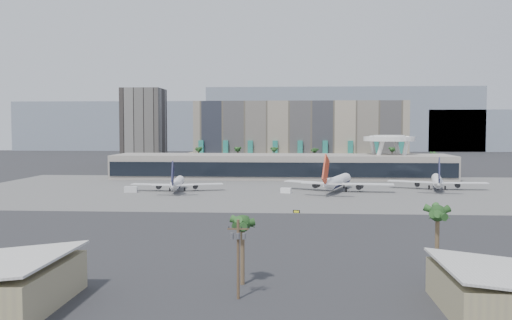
# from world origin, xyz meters

# --- Properties ---
(ground) EXTENTS (900.00, 900.00, 0.00)m
(ground) POSITION_xyz_m (0.00, 0.00, 0.00)
(ground) COLOR #232326
(ground) RESTS_ON ground
(apron_pad) EXTENTS (260.00, 130.00, 0.06)m
(apron_pad) POSITION_xyz_m (0.00, 55.00, 0.03)
(apron_pad) COLOR #5B5B59
(apron_pad) RESTS_ON ground
(mountain_ridge) EXTENTS (680.00, 60.00, 70.00)m
(mountain_ridge) POSITION_xyz_m (27.88, 470.00, 29.89)
(mountain_ridge) COLOR gray
(mountain_ridge) RESTS_ON ground
(hotel) EXTENTS (140.00, 30.00, 42.00)m
(hotel) POSITION_xyz_m (10.00, 174.41, 16.81)
(hotel) COLOR tan
(hotel) RESTS_ON ground
(office_tower) EXTENTS (30.00, 30.00, 52.00)m
(office_tower) POSITION_xyz_m (-95.00, 200.00, 22.94)
(office_tower) COLOR black
(office_tower) RESTS_ON ground
(terminal) EXTENTS (170.00, 32.50, 14.50)m
(terminal) POSITION_xyz_m (0.00, 109.84, 6.52)
(terminal) COLOR #A49B90
(terminal) RESTS_ON ground
(saucer_structure) EXTENTS (26.00, 26.00, 21.89)m
(saucer_structure) POSITION_xyz_m (55.00, 116.00, 18.45)
(saucer_structure) COLOR white
(saucer_structure) RESTS_ON ground
(palm_row) EXTENTS (157.80, 2.80, 13.10)m
(palm_row) POSITION_xyz_m (7.00, 145.00, 10.50)
(palm_row) COLOR brown
(palm_row) RESTS_ON ground
(utility_pole) EXTENTS (3.20, 0.85, 12.00)m
(utility_pole) POSITION_xyz_m (-2.00, -96.09, 7.14)
(utility_pole) COLOR #4C3826
(utility_pole) RESTS_ON ground
(airliner_left) EXTENTS (37.18, 38.45, 13.28)m
(airliner_left) POSITION_xyz_m (-40.83, 46.73, 3.35)
(airliner_left) COLOR white
(airliner_left) RESTS_ON ground
(airliner_centre) EXTENTS (43.52, 45.08, 16.01)m
(airliner_centre) POSITION_xyz_m (23.66, 50.15, 4.04)
(airliner_centre) COLOR white
(airliner_centre) RESTS_ON ground
(airliner_right) EXTENTS (39.56, 41.13, 14.36)m
(airliner_right) POSITION_xyz_m (65.78, 60.11, 3.62)
(airliner_right) COLOR white
(airliner_right) RESTS_ON ground
(service_vehicle_a) EXTENTS (5.21, 3.00, 2.42)m
(service_vehicle_a) POSITION_xyz_m (-58.25, 41.31, 1.21)
(service_vehicle_a) COLOR silver
(service_vehicle_a) RESTS_ON ground
(service_vehicle_b) EXTENTS (4.44, 3.18, 2.06)m
(service_vehicle_b) POSITION_xyz_m (3.26, 43.02, 1.03)
(service_vehicle_b) COLOR white
(service_vehicle_b) RESTS_ON ground
(taxiway_sign) EXTENTS (2.08, 0.73, 0.94)m
(taxiway_sign) POSITION_xyz_m (7.10, -9.19, 0.47)
(taxiway_sign) COLOR black
(taxiway_sign) RESTS_ON ground
(near_palm_a) EXTENTS (6.00, 6.00, 11.49)m
(near_palm_a) POSITION_xyz_m (-2.08, -88.05, 8.66)
(near_palm_a) COLOR brown
(near_palm_a) RESTS_ON ground
(near_palm_b) EXTENTS (6.00, 6.00, 12.89)m
(near_palm_b) POSITION_xyz_m (30.18, -83.91, 10.03)
(near_palm_b) COLOR brown
(near_palm_b) RESTS_ON ground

